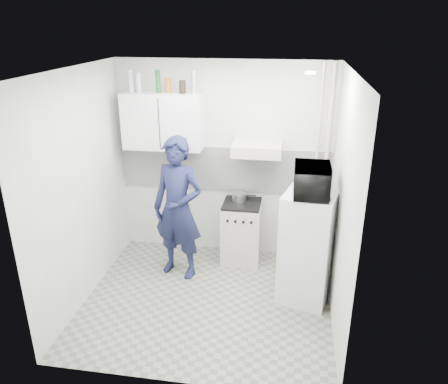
# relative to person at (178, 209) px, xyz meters

# --- Properties ---
(floor) EXTENTS (2.80, 2.80, 0.00)m
(floor) POSITION_rel_person_xyz_m (0.46, -0.54, -0.90)
(floor) COLOR gray
(floor) RESTS_ON ground
(ceiling) EXTENTS (2.80, 2.80, 0.00)m
(ceiling) POSITION_rel_person_xyz_m (0.46, -0.54, 1.70)
(ceiling) COLOR white
(ceiling) RESTS_ON wall_back
(wall_back) EXTENTS (2.80, 0.00, 2.80)m
(wall_back) POSITION_rel_person_xyz_m (0.46, 0.71, 0.40)
(wall_back) COLOR silver
(wall_back) RESTS_ON floor
(wall_left) EXTENTS (0.00, 2.60, 2.60)m
(wall_left) POSITION_rel_person_xyz_m (-0.94, -0.54, 0.40)
(wall_left) COLOR silver
(wall_left) RESTS_ON floor
(wall_right) EXTENTS (0.00, 2.60, 2.60)m
(wall_right) POSITION_rel_person_xyz_m (1.86, -0.54, 0.40)
(wall_right) COLOR silver
(wall_right) RESTS_ON floor
(person) EXTENTS (0.74, 0.59, 1.79)m
(person) POSITION_rel_person_xyz_m (0.00, 0.00, 0.00)
(person) COLOR #141836
(person) RESTS_ON floor
(stove) EXTENTS (0.50, 0.50, 0.80)m
(stove) POSITION_rel_person_xyz_m (0.73, 0.46, -0.50)
(stove) COLOR #B9B2A5
(stove) RESTS_ON floor
(fridge) EXTENTS (0.66, 0.66, 1.31)m
(fridge) POSITION_rel_person_xyz_m (1.56, -0.30, -0.24)
(fridge) COLOR white
(fridge) RESTS_ON floor
(stove_top) EXTENTS (0.48, 0.48, 0.03)m
(stove_top) POSITION_rel_person_xyz_m (0.73, 0.46, -0.08)
(stove_top) COLOR black
(stove_top) RESTS_ON stove
(saucepan) EXTENTS (0.18, 0.18, 0.10)m
(saucepan) POSITION_rel_person_xyz_m (0.68, 0.53, -0.01)
(saucepan) COLOR silver
(saucepan) RESTS_ON stove_top
(microwave) EXTENTS (0.56, 0.38, 0.31)m
(microwave) POSITION_rel_person_xyz_m (1.56, -0.30, 0.57)
(microwave) COLOR black
(microwave) RESTS_ON fridge
(bottle_a) EXTENTS (0.06, 0.06, 0.27)m
(bottle_a) POSITION_rel_person_xyz_m (-0.68, 0.53, 1.44)
(bottle_a) COLOR #B2B7BC
(bottle_a) RESTS_ON upper_cabinet
(bottle_b) EXTENTS (0.06, 0.06, 0.24)m
(bottle_b) POSITION_rel_person_xyz_m (-0.58, 0.53, 1.42)
(bottle_b) COLOR #B2B7BC
(bottle_b) RESTS_ON upper_cabinet
(bottle_d) EXTENTS (0.06, 0.06, 0.27)m
(bottle_d) POSITION_rel_person_xyz_m (-0.33, 0.53, 1.44)
(bottle_d) COLOR #144C1E
(bottle_d) RESTS_ON upper_cabinet
(canister_a) EXTENTS (0.07, 0.07, 0.18)m
(canister_a) POSITION_rel_person_xyz_m (-0.21, 0.53, 1.40)
(canister_a) COLOR brown
(canister_a) RESTS_ON upper_cabinet
(canister_b) EXTENTS (0.08, 0.08, 0.16)m
(canister_b) POSITION_rel_person_xyz_m (-0.03, 0.53, 1.38)
(canister_b) COLOR black
(canister_b) RESTS_ON upper_cabinet
(bottle_e) EXTENTS (0.07, 0.07, 0.27)m
(bottle_e) POSITION_rel_person_xyz_m (0.11, 0.53, 1.44)
(bottle_e) COLOR silver
(bottle_e) RESTS_ON upper_cabinet
(upper_cabinet) EXTENTS (1.00, 0.35, 0.70)m
(upper_cabinet) POSITION_rel_person_xyz_m (-0.29, 0.53, 0.95)
(upper_cabinet) COLOR white
(upper_cabinet) RESTS_ON wall_back
(range_hood) EXTENTS (0.60, 0.50, 0.14)m
(range_hood) POSITION_rel_person_xyz_m (0.91, 0.46, 0.67)
(range_hood) COLOR #B9B2A5
(range_hood) RESTS_ON wall_back
(backsplash) EXTENTS (2.74, 0.03, 0.60)m
(backsplash) POSITION_rel_person_xyz_m (0.46, 0.69, 0.30)
(backsplash) COLOR white
(backsplash) RESTS_ON wall_back
(pipe_a) EXTENTS (0.05, 0.05, 2.60)m
(pipe_a) POSITION_rel_person_xyz_m (1.76, 0.63, 0.40)
(pipe_a) COLOR #B9B2A5
(pipe_a) RESTS_ON floor
(pipe_b) EXTENTS (0.04, 0.04, 2.60)m
(pipe_b) POSITION_rel_person_xyz_m (1.64, 0.63, 0.40)
(pipe_b) COLOR #B9B2A5
(pipe_b) RESTS_ON floor
(ceiling_spot_fixture) EXTENTS (0.10, 0.10, 0.02)m
(ceiling_spot_fixture) POSITION_rel_person_xyz_m (1.46, -0.34, 1.67)
(ceiling_spot_fixture) COLOR white
(ceiling_spot_fixture) RESTS_ON ceiling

